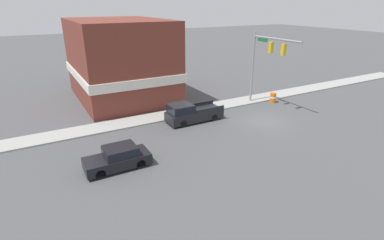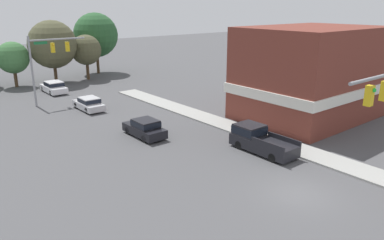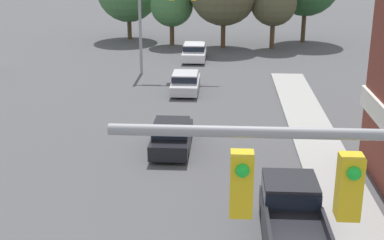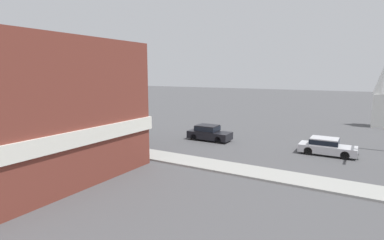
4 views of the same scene
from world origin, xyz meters
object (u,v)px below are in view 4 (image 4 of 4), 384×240
(pickup_truck_parked, at_px, (113,132))
(construction_barrel, at_px, (41,126))
(car_second_ahead, at_px, (326,146))
(car_lead, at_px, (209,132))

(pickup_truck_parked, bearing_deg, construction_barrel, -86.86)
(car_second_ahead, relative_size, construction_barrel, 3.92)
(car_lead, xyz_separation_m, pickup_truck_parked, (4.93, -8.06, 0.13))
(car_lead, distance_m, construction_barrel, 19.61)
(car_lead, xyz_separation_m, car_second_ahead, (-0.10, 10.71, -0.06))
(pickup_truck_parked, relative_size, construction_barrel, 4.73)
(car_second_ahead, distance_m, pickup_truck_parked, 19.44)
(car_second_ahead, height_order, pickup_truck_parked, pickup_truck_parked)
(car_lead, bearing_deg, pickup_truck_parked, -58.56)
(construction_barrel, bearing_deg, car_second_ahead, 100.78)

